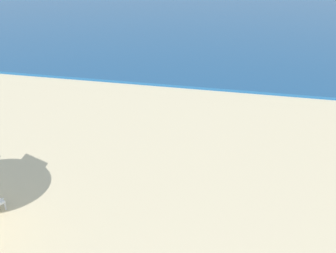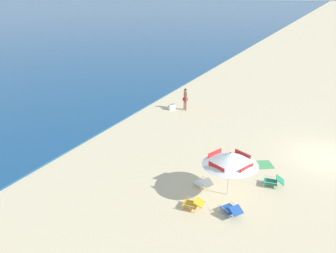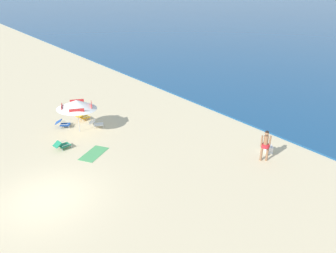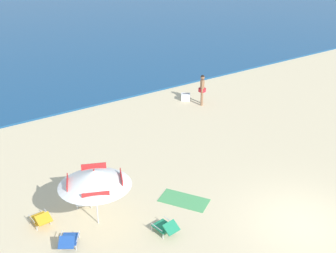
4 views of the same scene
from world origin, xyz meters
name	(u,v)px [view 2 (image 2 of 4)]	position (x,y,z in m)	size (l,w,h in m)	color
ground_plane	(328,158)	(0.00, 0.00, 0.00)	(800.00, 800.00, 0.00)	beige
beach_umbrella_striped_main	(230,159)	(-5.81, 3.92, 1.83)	(3.26, 3.27, 2.17)	silver
lounge_chair_under_umbrella	(274,181)	(-4.16, 2.20, 0.27)	(0.67, 0.97, 0.53)	#1E7F56
lounge_chair_beside_umbrella	(232,209)	(-7.10, 3.33, 0.27)	(0.92, 1.02, 0.52)	#1E4799
lounge_chair_facing_sea	(194,203)	(-7.47, 4.87, 0.28)	(0.62, 0.91, 0.51)	gold
lounge_chair_spare_folded	(203,183)	(-5.82, 5.08, 0.27)	(0.86, 1.02, 0.52)	white
person_standing_near_shore	(185,98)	(3.44, 10.26, 0.99)	(0.42, 0.42, 1.71)	#8C6042
cooler_box	(172,107)	(3.02, 11.22, 0.20)	(0.61, 0.58, 0.43)	white
beach_towel	(256,165)	(-2.59, 3.38, 0.01)	(0.90, 1.80, 0.01)	#4C9E5B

